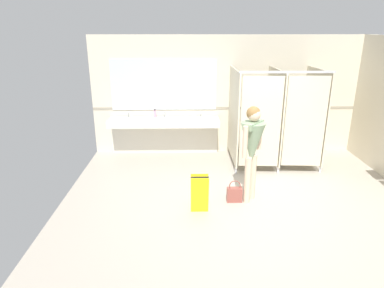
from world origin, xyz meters
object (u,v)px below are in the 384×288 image
object	(u,v)px
soap_dispenser	(155,114)
handbag	(234,194)
person_standing	(252,143)
wet_floor_sign	(200,194)

from	to	relation	value
soap_dispenser	handbag	bearing A→B (deg)	-57.73
person_standing	soap_dispenser	distance (m)	2.95
wet_floor_sign	handbag	bearing A→B (deg)	27.96
wet_floor_sign	person_standing	bearing A→B (deg)	23.02
person_standing	handbag	distance (m)	0.94
person_standing	soap_dispenser	size ratio (longest dim) A/B	8.57
handbag	wet_floor_sign	bearing A→B (deg)	-152.04
handbag	soap_dispenser	size ratio (longest dim) A/B	2.04
handbag	wet_floor_sign	distance (m)	0.71
handbag	soap_dispenser	world-z (taller)	soap_dispenser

